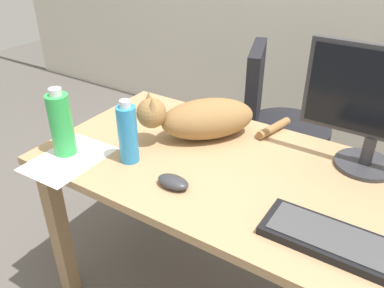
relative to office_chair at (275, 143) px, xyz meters
name	(u,v)px	position (x,y,z in m)	size (l,w,h in m)	color
desk	(233,192)	(0.13, -0.77, 0.22)	(1.36, 0.71, 0.71)	tan
office_chair	(275,143)	(0.00, 0.00, 0.00)	(0.50, 0.48, 0.90)	black
monitor	(380,106)	(0.50, -0.52, 0.55)	(0.48, 0.20, 0.41)	#333338
keyboard	(347,245)	(0.55, -0.95, 0.34)	(0.44, 0.15, 0.03)	black
cat	(202,118)	(-0.08, -0.64, 0.40)	(0.44, 0.47, 0.20)	olive
computer_mouse	(173,182)	(0.02, -0.97, 0.34)	(0.11, 0.06, 0.04)	#333338
paper_sheet	(69,159)	(-0.39, -1.03, 0.32)	(0.21, 0.30, 0.00)	white
water_bottle	(61,124)	(-0.43, -1.01, 0.44)	(0.08, 0.08, 0.25)	green
spray_bottle	(128,134)	(-0.20, -0.92, 0.43)	(0.07, 0.07, 0.23)	#2D8CD1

